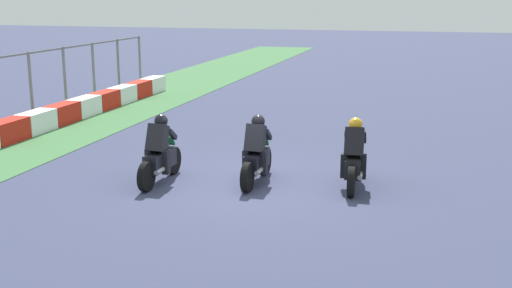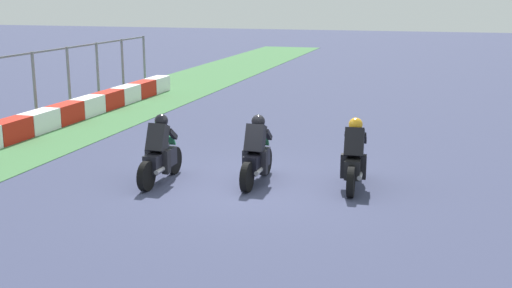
{
  "view_description": "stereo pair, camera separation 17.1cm",
  "coord_description": "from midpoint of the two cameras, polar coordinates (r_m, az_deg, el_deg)",
  "views": [
    {
      "loc": [
        -13.11,
        -3.78,
        4.1
      ],
      "look_at": [
        0.09,
        -0.08,
        0.9
      ],
      "focal_mm": 45.57,
      "sensor_mm": 36.0,
      "label": 1
    },
    {
      "loc": [
        -13.06,
        -3.95,
        4.1
      ],
      "look_at": [
        0.09,
        -0.08,
        0.9
      ],
      "focal_mm": 45.57,
      "sensor_mm": 36.0,
      "label": 2
    }
  ],
  "objects": [
    {
      "name": "ground_plane",
      "position": [
        14.24,
        -0.76,
        -3.59
      ],
      "size": [
        120.0,
        120.0,
        0.0
      ],
      "primitive_type": "plane",
      "color": "#383C5B"
    },
    {
      "name": "rider_lane_b",
      "position": [
        14.23,
        -0.29,
        -1.0
      ],
      "size": [
        2.04,
        0.54,
        1.51
      ],
      "rotation": [
        0.0,
        0.0,
        -0.01
      ],
      "color": "black",
      "rests_on": "ground_plane"
    },
    {
      "name": "rider_lane_a",
      "position": [
        14.06,
        8.26,
        -1.32
      ],
      "size": [
        2.04,
        0.55,
        1.51
      ],
      "rotation": [
        0.0,
        0.0,
        0.06
      ],
      "color": "black",
      "rests_on": "ground_plane"
    },
    {
      "name": "rider_lane_c",
      "position": [
        14.44,
        -8.77,
        -0.95
      ],
      "size": [
        2.04,
        0.54,
        1.51
      ],
      "rotation": [
        0.0,
        0.0,
        -0.01
      ],
      "color": "black",
      "rests_on": "ground_plane"
    }
  ]
}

